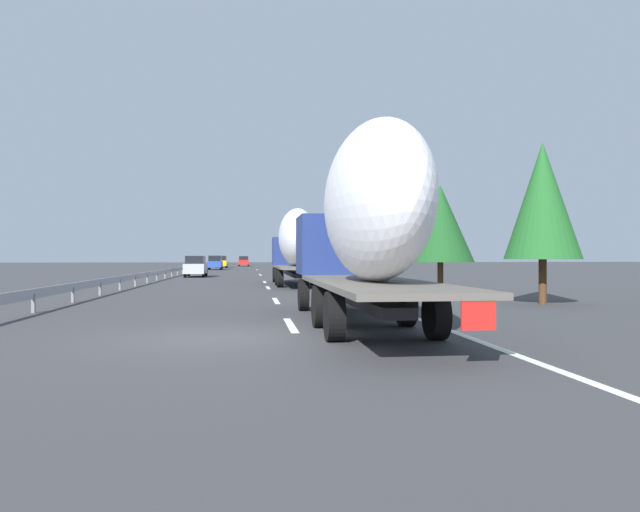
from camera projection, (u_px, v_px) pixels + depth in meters
name	position (u px, v px, depth m)	size (l,w,h in m)	color
ground_plane	(241.00, 276.00, 52.45)	(260.00, 260.00, 0.00)	#38383A
lane_stripe_0	(291.00, 325.00, 14.95)	(3.20, 0.20, 0.01)	white
lane_stripe_1	(276.00, 301.00, 23.16)	(3.20, 0.20, 0.01)	white
lane_stripe_2	(268.00, 288.00, 32.97)	(3.20, 0.20, 0.01)	white
lane_stripe_3	(265.00, 282.00, 40.37)	(3.20, 0.20, 0.01)	white
lane_stripe_4	(260.00, 274.00, 57.51)	(3.20, 0.20, 0.01)	white
lane_stripe_5	(260.00, 275.00, 55.21)	(3.20, 0.20, 0.01)	white
lane_stripe_6	(257.00, 270.00, 78.55)	(3.20, 0.20, 0.01)	white
edge_line_right	(297.00, 274.00, 58.08)	(110.00, 0.20, 0.01)	white
truck_lead	(296.00, 243.00, 35.84)	(12.54, 2.55, 4.67)	navy
truck_trailing	(365.00, 221.00, 14.40)	(12.65, 2.55, 4.84)	navy
car_yellow_coupe	(221.00, 262.00, 92.01)	(4.67, 1.85, 1.90)	gold
car_silver_hatch	(196.00, 266.00, 50.33)	(4.66, 1.75, 1.84)	#ADB2B7
car_blue_sedan	(215.00, 263.00, 78.33)	(4.43, 1.86, 1.91)	#28479E
car_red_compact	(244.00, 261.00, 106.31)	(4.44, 1.89, 1.85)	red
road_sign	(317.00, 252.00, 51.57)	(0.10, 0.90, 3.22)	gray
tree_0	(305.00, 245.00, 97.86)	(2.51, 2.51, 5.84)	#472D19
tree_1	(543.00, 201.00, 21.44)	(2.78, 2.78, 6.02)	#472D19
tree_2	(314.00, 244.00, 102.05)	(2.79, 2.79, 6.79)	#472D19
tree_3	(440.00, 224.00, 28.81)	(3.31, 3.31, 5.33)	#472D19
guardrail_median	(177.00, 269.00, 54.70)	(94.00, 0.10, 0.76)	#9EA0A5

